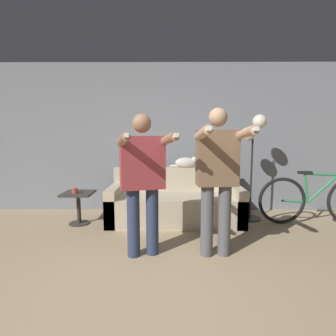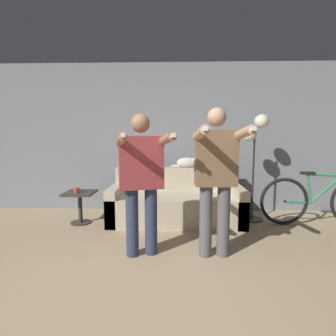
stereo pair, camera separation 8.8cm
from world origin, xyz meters
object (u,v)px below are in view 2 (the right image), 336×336
(couch, at_px, (176,204))
(bicycle, at_px, (319,201))
(cup, at_px, (77,190))
(side_table, at_px, (80,201))
(floor_lamp, at_px, (255,140))
(person_left, at_px, (141,175))
(cat, at_px, (187,162))
(person_right, at_px, (216,172))

(couch, distance_m, bicycle, 2.15)
(couch, bearing_deg, cup, -171.00)
(side_table, xyz_separation_m, cup, (-0.02, -0.05, 0.18))
(floor_lamp, bearing_deg, bicycle, -13.91)
(floor_lamp, distance_m, bicycle, 1.31)
(person_left, height_order, side_table, person_left)
(couch, height_order, cat, cat)
(person_right, bearing_deg, bicycle, 28.89)
(side_table, xyz_separation_m, bicycle, (3.62, 0.03, 0.02))
(bicycle, bearing_deg, side_table, -179.54)
(person_left, bearing_deg, cup, 122.31)
(cat, bearing_deg, person_left, -109.82)
(cat, bearing_deg, couch, -119.38)
(person_left, bearing_deg, cat, 54.55)
(person_right, relative_size, cup, 18.46)
(cup, bearing_deg, side_table, 65.69)
(cat, relative_size, cup, 5.30)
(person_right, xyz_separation_m, bicycle, (1.72, 1.10, -0.57))
(person_right, relative_size, cat, 3.48)
(person_left, relative_size, cup, 17.75)
(couch, height_order, bicycle, bicycle)
(person_left, height_order, person_right, person_right)
(person_right, height_order, cat, person_right)
(couch, height_order, cup, couch)
(person_right, xyz_separation_m, cup, (-1.93, 1.01, -0.42))
(person_left, relative_size, person_right, 0.96)
(couch, xyz_separation_m, bicycle, (2.15, -0.15, 0.11))
(cat, distance_m, floor_lamp, 1.13)
(person_right, height_order, side_table, person_right)
(couch, relative_size, person_right, 1.25)
(cup, bearing_deg, couch, 9.00)
(bicycle, bearing_deg, cup, -178.68)
(cat, bearing_deg, bicycle, -13.95)
(person_right, xyz_separation_m, floor_lamp, (0.79, 1.32, 0.33))
(person_left, relative_size, cat, 3.35)
(person_left, xyz_separation_m, bicycle, (2.53, 1.09, -0.54))
(couch, xyz_separation_m, person_right, (0.43, -1.25, 0.68))
(cup, bearing_deg, cat, 18.65)
(bicycle, bearing_deg, person_right, -147.49)
(person_right, relative_size, side_table, 3.34)
(person_right, height_order, cup, person_right)
(floor_lamp, bearing_deg, cup, -173.45)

